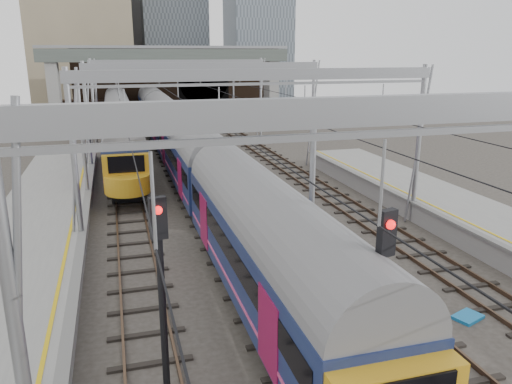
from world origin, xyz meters
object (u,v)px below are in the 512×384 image
object	(u,v)px
train_second	(117,109)
signal_near_centre	(379,301)
train_main	(176,136)
signal_near_left	(161,280)

from	to	relation	value
train_second	signal_near_centre	world-z (taller)	signal_near_centre
train_second	signal_near_centre	distance (m)	49.91
train_main	signal_near_centre	world-z (taller)	signal_near_centre
train_second	signal_near_centre	xyz separation A→B (m)	(4.69, -49.68, 1.02)
train_second	train_main	bearing A→B (deg)	-78.97
signal_near_left	train_second	bearing A→B (deg)	80.34
train_main	signal_near_left	xyz separation A→B (m)	(-3.70, -26.79, 0.95)
train_main	signal_near_centre	xyz separation A→B (m)	(0.69, -29.16, 0.98)
train_main	signal_near_centre	bearing A→B (deg)	-88.65
train_main	train_second	world-z (taller)	train_main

